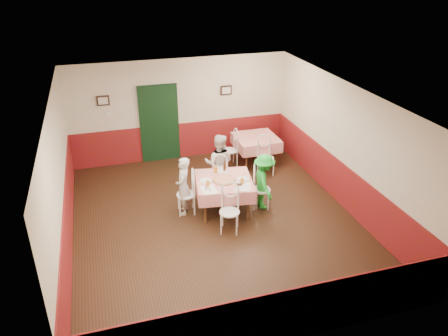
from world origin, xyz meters
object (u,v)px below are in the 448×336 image
object	(u,v)px
chair_second_b	(266,158)
chair_far	(219,175)
glass_a	(208,184)
beer_bottle	(225,167)
diner_far	(219,163)
second_table	(256,150)
pizza	(224,180)
chair_left	(186,195)
chair_right	(261,190)
chair_second_a	(230,151)
chair_near	(229,212)
wallet	(239,185)
glass_c	(216,170)
diner_right	(264,182)
diner_left	(183,186)
glass_b	(242,181)
main_table	(224,195)

from	to	relation	value
chair_second_b	chair_far	bearing A→B (deg)	-158.76
glass_a	beer_bottle	xyz separation A→B (m)	(0.55, 0.59, 0.05)
chair_far	diner_far	distance (m)	0.29
second_table	pizza	bearing A→B (deg)	-125.64
chair_left	chair_right	world-z (taller)	same
chair_second_b	glass_a	xyz separation A→B (m)	(-1.97, -1.58, 0.37)
second_table	chair_second_a	size ratio (longest dim) A/B	1.24
chair_near	diner_far	size ratio (longest dim) A/B	0.61
second_table	chair_near	world-z (taller)	chair_near
chair_far	diner_far	bearing A→B (deg)	-89.79
chair_second_a	diner_far	size ratio (longest dim) A/B	0.61
chair_far	chair_second_a	bearing A→B (deg)	-108.05
wallet	glass_a	bearing A→B (deg)	176.82
chair_near	diner_far	xyz separation A→B (m)	(0.27, 1.73, 0.28)
glass_c	wallet	xyz separation A→B (m)	(0.32, -0.72, -0.06)
chair_near	glass_c	xyz separation A→B (m)	(0.05, 1.24, 0.38)
chair_second_a	chair_second_b	bearing A→B (deg)	44.83
glass_a	diner_right	xyz separation A→B (m)	(1.31, 0.04, -0.17)
diner_left	glass_b	bearing A→B (deg)	89.13
chair_left	chair_far	world-z (taller)	same
beer_bottle	diner_right	size ratio (longest dim) A/B	0.17
glass_c	diner_left	bearing A→B (deg)	-162.21
chair_far	wallet	size ratio (longest dim) A/B	8.18
pizza	diner_left	distance (m)	0.90
beer_bottle	diner_left	size ratio (longest dim) A/B	0.17
chair_right	diner_far	distance (m)	1.27
diner_left	main_table	bearing A→B (deg)	99.92
second_table	chair_far	world-z (taller)	chair_far
main_table	chair_far	bearing A→B (deg)	81.08
chair_far	glass_a	size ratio (longest dim) A/B	7.07
glass_a	diner_right	distance (m)	1.32
main_table	diner_far	xyz separation A→B (m)	(0.14, 0.89, 0.36)
pizza	beer_bottle	size ratio (longest dim) A/B	2.12
diner_far	chair_near	bearing A→B (deg)	104.04
chair_right	beer_bottle	size ratio (longest dim) A/B	3.96
chair_second_a	glass_b	xyz separation A→B (m)	(-0.48, -2.44, 0.38)
chair_left	diner_far	world-z (taller)	diner_far
chair_left	chair_second_a	xyz separation A→B (m)	(1.64, 2.02, 0.00)
chair_second_b	glass_a	size ratio (longest dim) A/B	7.07
chair_near	wallet	world-z (taller)	chair_near
diner_far	diner_right	distance (m)	1.28
second_table	glass_a	size ratio (longest dim) A/B	8.80
main_table	beer_bottle	bearing A→B (deg)	71.74
main_table	pizza	world-z (taller)	pizza
main_table	pizza	size ratio (longest dim) A/B	2.53
chair_right	chair_far	bearing A→B (deg)	55.24
chair_far	chair_second_a	size ratio (longest dim) A/B	1.00
main_table	diner_right	size ratio (longest dim) A/B	0.94
chair_near	beer_bottle	size ratio (longest dim) A/B	3.96
chair_near	second_table	bearing A→B (deg)	81.88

